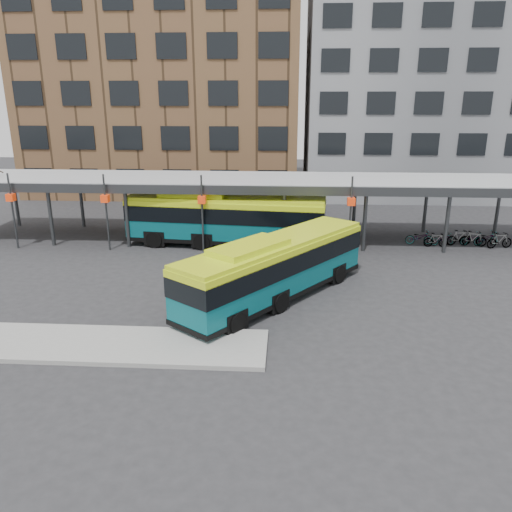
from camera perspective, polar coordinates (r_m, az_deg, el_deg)
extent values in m
plane|color=#28282B|center=(22.06, -2.37, -7.03)|extent=(120.00, 120.00, 0.00)
cube|color=gray|center=(20.69, -18.81, -9.50)|extent=(14.00, 3.00, 0.18)
cube|color=#999B9E|center=(33.41, -0.16, 8.66)|extent=(40.00, 6.00, 0.35)
cube|color=#383A3D|center=(30.49, -0.53, 7.51)|extent=(40.00, 0.15, 0.55)
cylinder|color=#383A3D|center=(41.41, -25.75, 5.71)|extent=(0.24, 0.24, 3.80)
cylinder|color=#383A3D|center=(34.77, -22.41, 4.15)|extent=(0.24, 0.24, 3.80)
cylinder|color=#383A3D|center=(39.22, -19.32, 5.89)|extent=(0.24, 0.24, 3.80)
cylinder|color=#383A3D|center=(32.90, -14.53, 4.23)|extent=(0.24, 0.24, 3.80)
cylinder|color=#383A3D|center=(37.58, -12.24, 6.01)|extent=(0.24, 0.24, 3.80)
cylinder|color=#383A3D|center=(31.72, -5.88, 4.21)|extent=(0.24, 0.24, 3.80)
cylinder|color=#383A3D|center=(36.55, -4.63, 6.03)|extent=(0.24, 0.24, 3.80)
cylinder|color=#383A3D|center=(31.30, 3.21, 4.10)|extent=(0.24, 0.24, 3.80)
cylinder|color=#383A3D|center=(36.18, 3.28, 5.94)|extent=(0.24, 0.24, 3.80)
cylinder|color=#383A3D|center=(31.67, 12.31, 3.88)|extent=(0.24, 0.24, 3.80)
cylinder|color=#383A3D|center=(36.50, 11.19, 5.74)|extent=(0.24, 0.24, 3.80)
cylinder|color=#383A3D|center=(32.81, 20.99, 3.58)|extent=(0.24, 0.24, 3.80)
cylinder|color=#383A3D|center=(37.50, 18.82, 5.44)|extent=(0.24, 0.24, 3.80)
cylinder|color=#383A3D|center=(39.11, 25.92, 5.08)|extent=(0.24, 0.24, 3.80)
cylinder|color=#383A3D|center=(34.91, -26.03, 4.59)|extent=(0.12, 0.12, 4.80)
cube|color=red|center=(34.75, -26.23, 6.03)|extent=(0.45, 0.45, 0.45)
cylinder|color=#383A3D|center=(32.39, -16.71, 4.75)|extent=(0.12, 0.12, 4.80)
cube|color=red|center=(32.21, -16.85, 6.31)|extent=(0.45, 0.45, 0.45)
cylinder|color=#383A3D|center=(30.84, -6.15, 4.77)|extent=(0.12, 0.12, 4.80)
cube|color=red|center=(30.65, -6.21, 6.41)|extent=(0.45, 0.45, 0.45)
cylinder|color=#383A3D|center=(30.65, 10.73, 4.49)|extent=(0.12, 0.12, 4.80)
cube|color=red|center=(30.46, 10.83, 6.13)|extent=(0.45, 0.45, 0.45)
cube|color=brown|center=(53.37, -10.16, 19.27)|extent=(26.00, 14.00, 22.00)
cube|color=slate|center=(53.76, 19.44, 17.51)|extent=(24.00, 14.00, 20.00)
cube|color=#08535C|center=(23.52, 2.30, -1.46)|extent=(8.74, 10.50, 2.37)
cube|color=black|center=(23.37, 2.31, -0.36)|extent=(8.81, 10.57, 0.90)
cube|color=#C6DE16|center=(23.13, 2.34, 1.54)|extent=(8.66, 10.45, 0.19)
cube|color=#C6DE16|center=(21.68, -0.76, 0.97)|extent=(3.64, 4.05, 0.33)
cube|color=black|center=(23.89, 2.27, -3.89)|extent=(8.82, 10.58, 0.23)
cylinder|color=black|center=(26.20, 9.42, -2.08)|extent=(0.80, 0.93, 0.95)
cylinder|color=black|center=(27.39, 5.31, -1.04)|extent=(0.80, 0.93, 0.95)
cylinder|color=black|center=(22.39, 2.78, -5.33)|extent=(0.80, 0.93, 0.95)
cylinder|color=black|center=(23.76, -1.63, -3.92)|extent=(0.80, 0.93, 0.95)
cylinder|color=black|center=(20.40, -2.18, -7.69)|extent=(0.80, 0.93, 0.95)
cylinder|color=black|center=(21.91, -6.65, -5.97)|extent=(0.80, 0.93, 0.95)
cube|color=#08535C|center=(32.27, -3.49, 4.11)|extent=(12.84, 3.94, 2.63)
cube|color=black|center=(32.15, -3.50, 5.02)|extent=(12.90, 4.01, 1.00)
cube|color=#C6DE16|center=(31.97, -3.53, 6.59)|extent=(12.83, 3.84, 0.21)
cube|color=#C6DE16|center=(32.46, -7.19, 7.03)|extent=(4.39, 2.33, 0.37)
cube|color=black|center=(32.56, -3.45, 2.07)|extent=(12.91, 4.01, 0.25)
cylinder|color=black|center=(30.67, 3.71, 1.15)|extent=(1.08, 0.42, 1.05)
cylinder|color=black|center=(33.13, 4.18, 2.39)|extent=(1.08, 0.42, 1.05)
cylinder|color=black|center=(31.66, -6.20, 1.61)|extent=(1.08, 0.42, 1.05)
cylinder|color=black|center=(34.05, -5.04, 2.78)|extent=(1.08, 0.42, 1.05)
cylinder|color=black|center=(32.65, -11.55, 1.84)|extent=(1.08, 0.42, 1.05)
cylinder|color=black|center=(34.97, -10.07, 2.97)|extent=(1.08, 0.42, 1.05)
imported|color=slate|center=(34.44, 18.16, 2.04)|extent=(1.80, 0.63, 0.95)
imported|color=slate|center=(34.16, 19.88, 1.72)|extent=(1.55, 0.49, 0.93)
imported|color=slate|center=(34.74, 20.52, 1.83)|extent=(1.68, 0.87, 0.84)
imported|color=slate|center=(35.14, 22.21, 1.96)|extent=(1.75, 0.78, 1.02)
imported|color=slate|center=(35.49, 23.44, 1.80)|extent=(1.66, 0.82, 0.83)
imported|color=slate|center=(35.25, 23.57, 1.83)|extent=(1.74, 0.77, 1.01)
imported|color=slate|center=(35.81, 24.80, 1.85)|extent=(1.89, 1.10, 0.94)
imported|color=slate|center=(35.45, 26.08, 1.61)|extent=(1.80, 0.84, 1.04)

